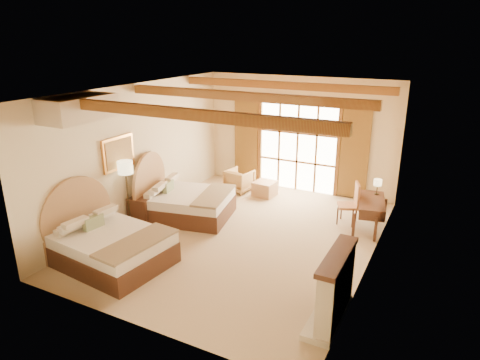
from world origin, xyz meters
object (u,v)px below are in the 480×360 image
Objects in this scene: desk at (371,213)px; bed_far at (182,200)px; nightstand at (143,209)px; armchair at (239,180)px; bed_near at (106,242)px.

bed_far is at bearing -174.41° from desk.
nightstand is 3.14m from armchair.
desk is at bearing 48.50° from bed_near.
desk is at bearing 175.86° from armchair.
bed_far is 4.48m from desk.
armchair is 3.93m from desk.
nightstand is 0.90× the size of armchair.
desk is (3.83, -0.88, 0.06)m from armchair.
armchair reaches higher than nightstand.
armchair is at bearing 67.02° from bed_far.
bed_near is 3.62× the size of nightstand.
nightstand is 0.45× the size of desk.
bed_far is 2.27m from armchair.
bed_far reaches higher than desk.
bed_far reaches higher than nightstand.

